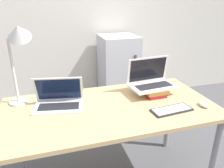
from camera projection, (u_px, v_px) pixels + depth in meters
wall_back at (74, 10)px, 2.94m from camera, size 8.00×0.05×2.70m
desk at (110, 116)px, 1.65m from camera, size 1.58×0.79×0.77m
laptop_left at (59, 101)px, 1.61m from camera, size 0.39×0.29×0.22m
book_stack at (153, 91)px, 1.82m from camera, size 0.19×0.22×0.06m
laptop_on_books at (151, 80)px, 1.82m from camera, size 0.39×0.26×0.23m
wireless_keyboard at (172, 110)px, 1.56m from camera, size 0.31×0.14×0.01m
mouse at (203, 104)px, 1.62m from camera, size 0.06×0.10×0.03m
desk_lamp at (18, 42)px, 1.49m from camera, size 0.23×0.20×0.63m
mini_fridge at (118, 73)px, 3.09m from camera, size 0.49×0.53×1.04m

